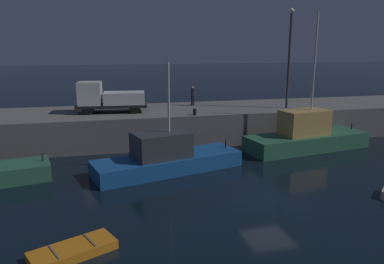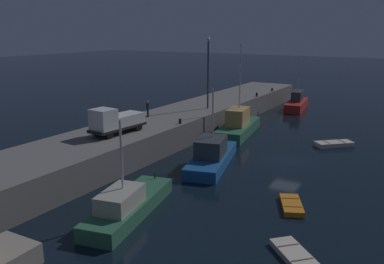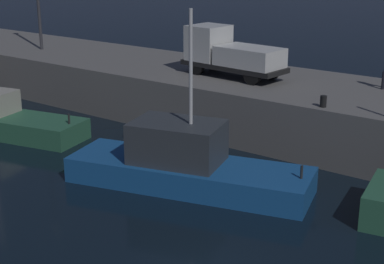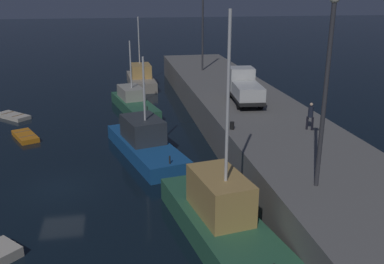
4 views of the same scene
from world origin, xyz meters
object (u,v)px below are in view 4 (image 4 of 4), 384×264
(fishing_boat_orange, at_px, (141,78))
(fishing_boat_blue, at_px, (145,142))
(fishing_boat_white, at_px, (134,102))
(fishing_trawler_green, at_px, (222,219))
(rowboat_white_mid, at_px, (25,136))
(utility_truck, at_px, (244,87))
(lamp_post_west, at_px, (203,26))
(dinghy_red_small, at_px, (13,116))
(bollard_east, at_px, (232,126))
(lamp_post_east, at_px, (327,80))
(dockworker, at_px, (311,115))

(fishing_boat_orange, bearing_deg, fishing_boat_blue, -3.21)
(fishing_boat_white, bearing_deg, fishing_trawler_green, 6.91)
(rowboat_white_mid, relative_size, utility_truck, 0.59)
(fishing_boat_white, bearing_deg, lamp_post_west, 126.99)
(dinghy_red_small, relative_size, bollard_east, 6.92)
(fishing_trawler_green, relative_size, bollard_east, 21.21)
(lamp_post_west, xyz_separation_m, lamp_post_east, (29.91, -0.83, 0.15))
(lamp_post_east, xyz_separation_m, utility_truck, (-15.34, 1.21, -3.69))
(fishing_boat_blue, xyz_separation_m, utility_truck, (-3.38, 8.20, 2.88))
(fishing_boat_orange, distance_m, dockworker, 28.66)
(fishing_trawler_green, height_order, lamp_post_west, lamp_post_west)
(dinghy_red_small, bearing_deg, lamp_post_east, 37.88)
(fishing_boat_white, bearing_deg, dinghy_red_small, -86.81)
(fishing_boat_blue, bearing_deg, fishing_trawler_green, 13.10)
(lamp_post_west, bearing_deg, dinghy_red_small, -70.74)
(lamp_post_west, distance_m, bollard_east, 21.77)
(lamp_post_west, xyz_separation_m, dockworker, (22.15, 2.42, -3.73))
(fishing_boat_orange, xyz_separation_m, rowboat_white_mid, (17.74, -10.27, -0.78))
(fishing_boat_orange, distance_m, rowboat_white_mid, 20.51)
(lamp_post_east, bearing_deg, fishing_boat_orange, -170.70)
(rowboat_white_mid, distance_m, lamp_post_west, 22.30)
(fishing_boat_orange, bearing_deg, fishing_boat_white, -7.53)
(fishing_boat_white, xyz_separation_m, lamp_post_east, (23.90, 7.15, 6.71))
(fishing_boat_blue, relative_size, lamp_post_east, 1.19)
(dinghy_red_small, xyz_separation_m, bollard_east, (14.54, 16.53, 2.67))
(lamp_post_east, bearing_deg, fishing_boat_white, -163.34)
(fishing_boat_blue, distance_m, dinghy_red_small, 15.89)
(fishing_boat_white, height_order, fishing_boat_orange, fishing_boat_orange)
(dockworker, bearing_deg, dinghy_red_small, -126.03)
(rowboat_white_mid, xyz_separation_m, lamp_post_east, (17.11, 15.98, 7.31))
(fishing_boat_white, relative_size, rowboat_white_mid, 2.72)
(dockworker, relative_size, bollard_east, 3.62)
(utility_truck, bearing_deg, fishing_boat_orange, -160.49)
(utility_truck, bearing_deg, dinghy_red_small, -112.35)
(rowboat_white_mid, xyz_separation_m, lamp_post_west, (-12.80, 16.80, 7.16))
(dinghy_red_small, bearing_deg, bollard_east, 48.65)
(dinghy_red_small, bearing_deg, lamp_post_west, 109.26)
(dinghy_red_small, bearing_deg, dockworker, 53.97)
(fishing_boat_white, distance_m, lamp_post_east, 25.83)
(fishing_boat_orange, bearing_deg, utility_truck, 19.51)
(fishing_boat_blue, xyz_separation_m, lamp_post_east, (11.96, 6.99, 6.57))
(fishing_boat_orange, xyz_separation_m, utility_truck, (19.50, 6.91, 2.84))
(fishing_boat_white, height_order, dockworker, fishing_boat_white)
(fishing_boat_white, xyz_separation_m, fishing_trawler_green, (23.45, 2.84, 0.27))
(dinghy_red_small, relative_size, utility_truck, 0.58)
(dinghy_red_small, bearing_deg, fishing_boat_orange, 132.96)
(lamp_post_east, bearing_deg, utility_truck, 175.50)
(fishing_boat_white, xyz_separation_m, utility_truck, (8.55, 8.36, 3.02))
(dockworker, bearing_deg, utility_truck, -164.97)
(fishing_boat_blue, distance_m, lamp_post_west, 20.60)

